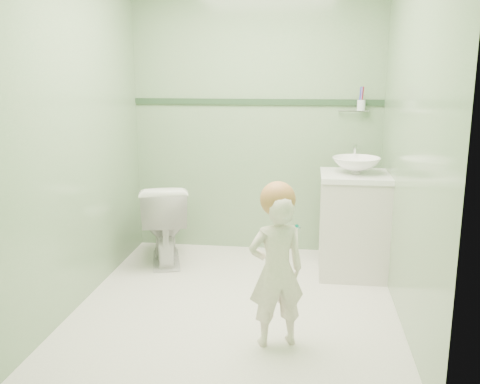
# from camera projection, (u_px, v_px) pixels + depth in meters

# --- Properties ---
(ground) EXTENTS (2.50, 2.50, 0.00)m
(ground) POSITION_uv_depth(u_px,v_px,m) (237.00, 304.00, 3.72)
(ground) COLOR white
(ground) RESTS_ON ground
(room_shell) EXTENTS (2.50, 2.54, 2.40)m
(room_shell) POSITION_uv_depth(u_px,v_px,m) (237.00, 135.00, 3.45)
(room_shell) COLOR #7CA676
(room_shell) RESTS_ON ground
(trim_stripe) EXTENTS (2.20, 0.02, 0.05)m
(trim_stripe) POSITION_uv_depth(u_px,v_px,m) (256.00, 102.00, 4.62)
(trim_stripe) COLOR #29452A
(trim_stripe) RESTS_ON room_shell
(vanity) EXTENTS (0.52, 0.50, 0.80)m
(vanity) POSITION_uv_depth(u_px,v_px,m) (353.00, 226.00, 4.20)
(vanity) COLOR beige
(vanity) RESTS_ON ground
(counter) EXTENTS (0.54, 0.52, 0.04)m
(counter) POSITION_uv_depth(u_px,v_px,m) (356.00, 176.00, 4.11)
(counter) COLOR white
(counter) RESTS_ON vanity
(basin) EXTENTS (0.37, 0.37, 0.13)m
(basin) POSITION_uv_depth(u_px,v_px,m) (356.00, 165.00, 4.09)
(basin) COLOR white
(basin) RESTS_ON counter
(faucet) EXTENTS (0.03, 0.13, 0.18)m
(faucet) POSITION_uv_depth(u_px,v_px,m) (355.00, 152.00, 4.25)
(faucet) COLOR silver
(faucet) RESTS_ON counter
(cup_holder) EXTENTS (0.26, 0.07, 0.21)m
(cup_holder) POSITION_uv_depth(u_px,v_px,m) (360.00, 105.00, 4.45)
(cup_holder) COLOR silver
(cup_holder) RESTS_ON room_shell
(toilet) EXTENTS (0.57, 0.76, 0.70)m
(toilet) POSITION_uv_depth(u_px,v_px,m) (164.00, 222.00, 4.50)
(toilet) COLOR white
(toilet) RESTS_ON ground
(toddler) EXTENTS (0.39, 0.33, 0.93)m
(toddler) POSITION_uv_depth(u_px,v_px,m) (276.00, 271.00, 3.08)
(toddler) COLOR beige
(toddler) RESTS_ON ground
(hair_cap) EXTENTS (0.21, 0.21, 0.21)m
(hair_cap) POSITION_uv_depth(u_px,v_px,m) (278.00, 199.00, 3.01)
(hair_cap) COLOR #AE723E
(hair_cap) RESTS_ON toddler
(teal_toothbrush) EXTENTS (0.10, 0.14, 0.08)m
(teal_toothbrush) POSITION_uv_depth(u_px,v_px,m) (296.00, 226.00, 2.91)
(teal_toothbrush) COLOR #028475
(teal_toothbrush) RESTS_ON toddler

